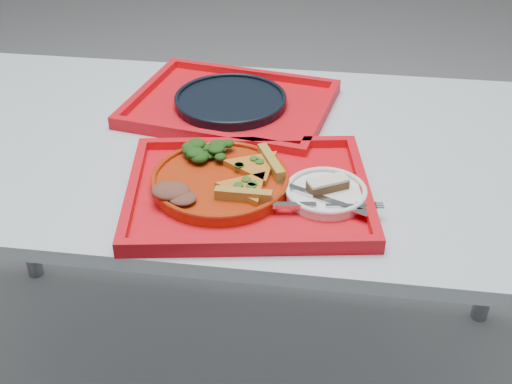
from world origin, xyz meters
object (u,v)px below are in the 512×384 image
dessert_bar (328,184)px  dinner_plate (220,182)px  tray_main (248,194)px  tray_far (231,107)px  navy_plate (231,102)px

dessert_bar → dinner_plate: bearing=149.9°
tray_main → tray_far: same height
navy_plate → dessert_bar: (0.24, -0.34, 0.02)m
dinner_plate → navy_plate: 0.34m
dessert_bar → tray_main: bearing=153.6°
tray_main → dinner_plate: bearing=160.4°
dinner_plate → dessert_bar: dessert_bar is taller
tray_far → dessert_bar: 0.42m
navy_plate → dinner_plate: bearing=-83.5°
tray_main → navy_plate: 0.36m
tray_far → dinner_plate: size_ratio=1.73×
navy_plate → dessert_bar: 0.42m
tray_main → dessert_bar: bearing=-5.9°
dinner_plate → dessert_bar: size_ratio=3.22×
tray_main → dinner_plate: size_ratio=1.73×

